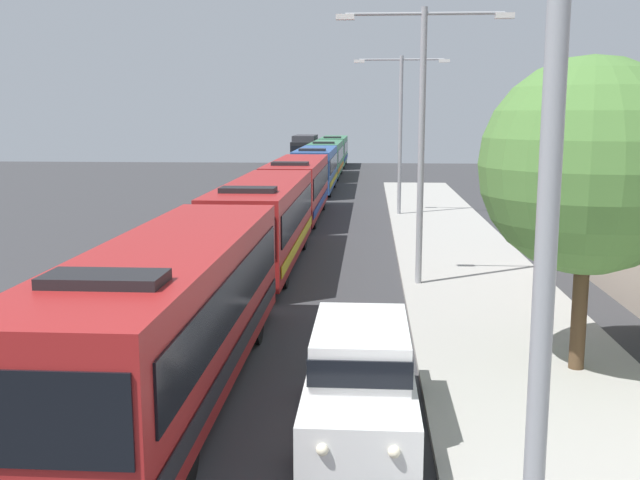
% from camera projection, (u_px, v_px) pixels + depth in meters
% --- Properties ---
extents(bus_lead, '(2.58, 11.92, 3.21)m').
position_uv_depth(bus_lead, '(173.00, 311.00, 14.40)').
color(bus_lead, maroon).
rests_on(bus_lead, ground_plane).
extents(bus_second_in_line, '(2.58, 11.61, 3.21)m').
position_uv_depth(bus_second_in_line, '(264.00, 219.00, 26.80)').
color(bus_second_in_line, maroon).
rests_on(bus_second_in_line, ground_plane).
extents(bus_middle, '(2.58, 12.03, 3.21)m').
position_uv_depth(bus_middle, '(298.00, 186.00, 39.00)').
color(bus_middle, maroon).
rests_on(bus_middle, ground_plane).
extents(bus_fourth_in_line, '(2.58, 10.96, 3.21)m').
position_uv_depth(bus_fourth_in_line, '(316.00, 168.00, 52.06)').
color(bus_fourth_in_line, '#284C8C').
rests_on(bus_fourth_in_line, ground_plane).
extents(bus_rear, '(2.58, 12.22, 3.21)m').
position_uv_depth(bus_rear, '(326.00, 158.00, 64.17)').
color(bus_rear, '#33724C').
rests_on(bus_rear, ground_plane).
extents(bus_tail_end, '(2.58, 11.41, 3.21)m').
position_uv_depth(bus_tail_end, '(334.00, 150.00, 77.60)').
color(bus_tail_end, '#33724C').
rests_on(bus_tail_end, ground_plane).
extents(white_suv, '(1.86, 5.00, 1.90)m').
position_uv_depth(white_suv, '(361.00, 373.00, 12.84)').
color(white_suv, white).
rests_on(white_suv, ground_plane).
extents(box_truck_oncoming, '(2.35, 7.91, 3.15)m').
position_uv_depth(box_truck_oncoming, '(305.00, 149.00, 79.98)').
color(box_truck_oncoming, black).
rests_on(box_truck_oncoming, ground_plane).
extents(streetlamp_near, '(5.35, 0.28, 8.78)m').
position_uv_depth(streetlamp_near, '(553.00, 119.00, 6.39)').
color(streetlamp_near, gray).
rests_on(streetlamp_near, sidewalk).
extents(streetlamp_mid, '(5.33, 0.28, 8.50)m').
position_uv_depth(streetlamp_mid, '(422.00, 120.00, 22.70)').
color(streetlamp_mid, gray).
rests_on(streetlamp_mid, sidewalk).
extents(streetlamp_far, '(4.98, 0.28, 8.32)m').
position_uv_depth(streetlamp_far, '(401.00, 120.00, 39.01)').
color(streetlamp_far, gray).
rests_on(streetlamp_far, sidewalk).
extents(roadside_tree, '(4.44, 4.44, 6.51)m').
position_uv_depth(roadside_tree, '(588.00, 166.00, 14.97)').
color(roadside_tree, '#4C3823').
rests_on(roadside_tree, sidewalk).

